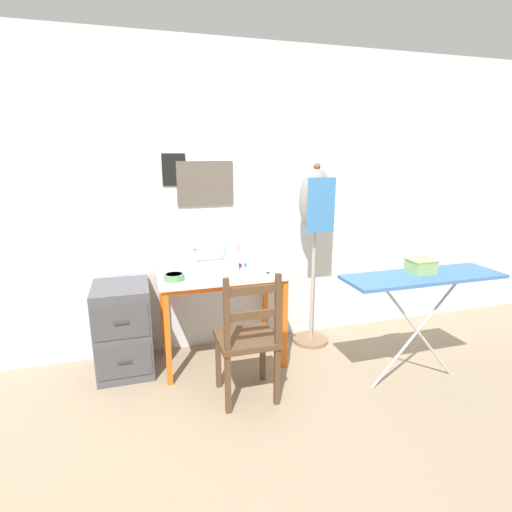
# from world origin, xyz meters

# --- Properties ---
(ground_plane) EXTENTS (14.00, 14.00, 0.00)m
(ground_plane) POSITION_xyz_m (0.00, 0.00, 0.00)
(ground_plane) COLOR gray
(wall_back) EXTENTS (10.00, 0.07, 2.55)m
(wall_back) POSITION_xyz_m (-0.00, 0.64, 1.28)
(wall_back) COLOR silver
(wall_back) RESTS_ON ground_plane
(sewing_table) EXTENTS (0.98, 0.57, 0.76)m
(sewing_table) POSITION_xyz_m (0.00, 0.27, 0.66)
(sewing_table) COLOR silver
(sewing_table) RESTS_ON ground_plane
(sewing_machine) EXTENTS (0.37, 0.16, 0.30)m
(sewing_machine) POSITION_xyz_m (-0.02, 0.34, 0.90)
(sewing_machine) COLOR silver
(sewing_machine) RESTS_ON sewing_table
(fabric_bowl) EXTENTS (0.15, 0.15, 0.05)m
(fabric_bowl) POSITION_xyz_m (-0.37, 0.19, 0.79)
(fabric_bowl) COLOR #56895B
(fabric_bowl) RESTS_ON sewing_table
(scissors) EXTENTS (0.13, 0.05, 0.01)m
(scissors) POSITION_xyz_m (0.38, 0.16, 0.77)
(scissors) COLOR silver
(scissors) RESTS_ON sewing_table
(thread_spool_near_machine) EXTENTS (0.03, 0.03, 0.04)m
(thread_spool_near_machine) POSITION_xyz_m (0.18, 0.37, 0.79)
(thread_spool_near_machine) COLOR purple
(thread_spool_near_machine) RESTS_ON sewing_table
(thread_spool_mid_table) EXTENTS (0.03, 0.03, 0.04)m
(thread_spool_mid_table) POSITION_xyz_m (0.22, 0.37, 0.78)
(thread_spool_mid_table) COLOR #2875C1
(thread_spool_mid_table) RESTS_ON sewing_table
(wooden_chair) EXTENTS (0.40, 0.38, 0.94)m
(wooden_chair) POSITION_xyz_m (0.06, -0.28, 0.45)
(wooden_chair) COLOR #513823
(wooden_chair) RESTS_ON ground_plane
(filing_cabinet) EXTENTS (0.42, 0.49, 0.71)m
(filing_cabinet) POSITION_xyz_m (-0.77, 0.35, 0.35)
(filing_cabinet) COLOR #4C4C51
(filing_cabinet) RESTS_ON ground_plane
(dress_form) EXTENTS (0.32, 0.32, 1.60)m
(dress_form) POSITION_xyz_m (0.85, 0.39, 1.17)
(dress_form) COLOR #846647
(dress_form) RESTS_ON ground_plane
(ironing_board) EXTENTS (1.17, 0.35, 0.85)m
(ironing_board) POSITION_xyz_m (1.32, -0.44, 0.80)
(ironing_board) COLOR #3D6BAD
(ironing_board) RESTS_ON ground_plane
(storage_box) EXTENTS (0.18, 0.16, 0.10)m
(storage_box) POSITION_xyz_m (1.33, -0.39, 0.89)
(storage_box) COLOR #8EB266
(storage_box) RESTS_ON ironing_board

